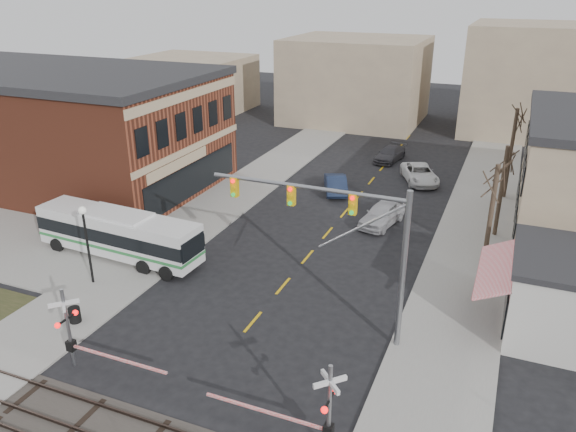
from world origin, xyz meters
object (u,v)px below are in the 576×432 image
object	(u,v)px
trash_bin	(75,315)
car_a	(382,214)
rr_crossing_east	(318,408)
car_c	(420,174)
pedestrian_near	(147,259)
traffic_signal_mast	(348,229)
car_b	(335,183)
pedestrian_far	(147,227)
transit_bus	(118,233)
car_d	(390,154)
rr_crossing_west	(76,331)
street_lamp	(85,230)

from	to	relation	value
trash_bin	car_a	xyz separation A→B (m)	(11.49, 18.53, 0.29)
rr_crossing_east	car_c	world-z (taller)	rr_crossing_east
car_a	pedestrian_near	size ratio (longest dim) A/B	2.98
traffic_signal_mast	pedestrian_near	size ratio (longest dim) A/B	6.04
car_b	pedestrian_far	world-z (taller)	pedestrian_far
traffic_signal_mast	car_b	bearing A→B (deg)	109.17
transit_bus	pedestrian_near	world-z (taller)	transit_bus
car_d	transit_bus	bearing A→B (deg)	-102.79
rr_crossing_east	car_c	size ratio (longest dim) A/B	1.04
traffic_signal_mast	trash_bin	bearing A→B (deg)	-161.21
transit_bus	traffic_signal_mast	size ratio (longest dim) A/B	1.18
transit_bus	trash_bin	distance (m)	7.63
trash_bin	car_c	xyz separation A→B (m)	(12.28, 28.93, 0.22)
trash_bin	pedestrian_far	bearing A→B (deg)	104.85
car_b	trash_bin	bearing A→B (deg)	52.80
car_c	pedestrian_far	bearing A→B (deg)	-152.36
rr_crossing_west	pedestrian_near	bearing A→B (deg)	106.53
car_a	pedestrian_far	bearing A→B (deg)	-137.00
rr_crossing_west	transit_bus	bearing A→B (deg)	118.94
traffic_signal_mast	rr_crossing_east	world-z (taller)	traffic_signal_mast
car_a	car_d	distance (m)	15.89
car_b	car_d	xyz separation A→B (m)	(2.19, 10.40, -0.10)
car_b	pedestrian_near	bearing A→B (deg)	48.58
rr_crossing_west	car_d	distance (m)	37.30
rr_crossing_west	street_lamp	world-z (taller)	street_lamp
car_d	pedestrian_near	xyz separation A→B (m)	(-8.28, -28.09, 0.24)
pedestrian_far	transit_bus	bearing A→B (deg)	-133.97
trash_bin	pedestrian_near	xyz separation A→B (m)	(0.17, 6.04, 0.40)
street_lamp	car_c	size ratio (longest dim) A/B	0.88
trash_bin	car_b	world-z (taller)	car_b
transit_bus	car_d	bearing A→B (deg)	67.71
transit_bus	pedestrian_near	xyz separation A→B (m)	(2.81, -1.03, -0.73)
street_lamp	car_c	world-z (taller)	street_lamp
car_a	car_d	bearing A→B (deg)	112.83
transit_bus	street_lamp	bearing A→B (deg)	-78.72
car_a	car_c	distance (m)	10.43
trash_bin	pedestrian_far	size ratio (longest dim) A/B	0.52
traffic_signal_mast	rr_crossing_east	bearing A→B (deg)	-79.98
traffic_signal_mast	car_b	distance (m)	21.04
street_lamp	car_b	xyz separation A→B (m)	(8.22, 20.10, -2.68)
pedestrian_near	rr_crossing_east	bearing A→B (deg)	-135.64
car_b	pedestrian_far	xyz separation A→B (m)	(-8.91, -13.75, 0.12)
car_c	car_d	world-z (taller)	car_c
traffic_signal_mast	pedestrian_far	bearing A→B (deg)	160.42
car_a	rr_crossing_east	bearing A→B (deg)	-70.74
rr_crossing_west	car_d	xyz separation A→B (m)	(5.68, 36.84, -1.29)
street_lamp	car_b	world-z (taller)	street_lamp
pedestrian_far	rr_crossing_east	bearing A→B (deg)	-81.85
rr_crossing_west	car_a	world-z (taller)	rr_crossing_west
trash_bin	pedestrian_near	world-z (taller)	pedestrian_near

